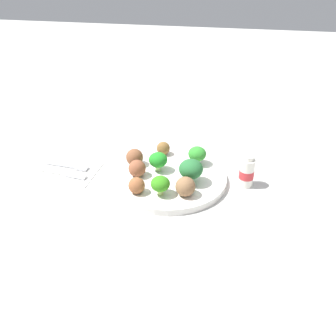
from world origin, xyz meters
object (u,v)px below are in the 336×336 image
(broccoli_floret_mid_right, at_px, (158,160))
(meatball_mid_left, at_px, (137,185))
(broccoli_floret_front_right, at_px, (160,184))
(broccoli_floret_front_left, at_px, (191,169))
(yogurt_bottle, at_px, (247,172))
(meatball_mid_right, at_px, (163,148))
(fork, at_px, (69,166))
(meatball_back_left, at_px, (137,168))
(broccoli_floret_far_rim, at_px, (197,154))
(knife, at_px, (62,173))
(napkin, at_px, (63,170))
(plate, at_px, (168,178))
(meatball_back_right, at_px, (185,187))
(meatball_far_rim, at_px, (135,157))

(broccoli_floret_mid_right, relative_size, meatball_mid_left, 1.29)
(broccoli_floret_front_right, distance_m, meatball_mid_left, 0.05)
(broccoli_floret_front_left, bearing_deg, broccoli_floret_front_right, -133.72)
(meatball_mid_left, height_order, yogurt_bottle, yogurt_bottle)
(meatball_mid_right, bearing_deg, fork, -157.82)
(yogurt_bottle, bearing_deg, meatball_back_left, -171.91)
(meatball_mid_left, relative_size, fork, 0.31)
(broccoli_floret_far_rim, height_order, knife, broccoli_floret_far_rim)
(broccoli_floret_mid_right, distance_m, napkin, 0.24)
(plate, height_order, napkin, plate)
(broccoli_floret_far_rim, height_order, meatball_mid_right, broccoli_floret_far_rim)
(napkin, bearing_deg, meatball_back_right, -11.57)
(fork, bearing_deg, yogurt_bottle, 1.27)
(napkin, bearing_deg, meatball_far_rim, 12.96)
(meatball_far_rim, height_order, meatball_mid_left, meatball_far_rim)
(meatball_mid_left, bearing_deg, meatball_far_rim, 107.92)
(napkin, bearing_deg, yogurt_bottle, 3.44)
(meatball_far_rim, bearing_deg, plate, -19.53)
(broccoli_floret_far_rim, bearing_deg, broccoli_floret_front_right, -112.24)
(broccoli_floret_front_left, height_order, fork, broccoli_floret_front_left)
(meatball_far_rim, bearing_deg, meatball_mid_right, 49.93)
(meatball_far_rim, height_order, knife, meatball_far_rim)
(plate, bearing_deg, broccoli_floret_front_right, -90.77)
(broccoli_floret_front_left, xyz_separation_m, napkin, (-0.33, 0.01, -0.05))
(meatball_back_left, xyz_separation_m, yogurt_bottle, (0.25, 0.04, -0.00))
(broccoli_floret_far_rim, bearing_deg, plate, -131.95)
(plate, distance_m, meatball_mid_right, 0.11)
(broccoli_floret_far_rim, bearing_deg, meatball_back_right, -92.62)
(meatball_mid_left, xyz_separation_m, yogurt_bottle, (0.24, 0.10, 0.00))
(broccoli_floret_front_right, height_order, meatball_mid_right, broccoli_floret_front_right)
(plate, distance_m, broccoli_floret_far_rim, 0.10)
(plate, height_order, broccoli_floret_front_right, broccoli_floret_front_right)
(plate, xyz_separation_m, broccoli_floret_front_right, (-0.00, -0.08, 0.04))
(meatball_mid_left, height_order, napkin, meatball_mid_left)
(meatball_mid_left, bearing_deg, broccoli_floret_front_left, 30.27)
(meatball_mid_right, bearing_deg, meatball_far_rim, -130.07)
(broccoli_floret_mid_right, height_order, meatball_far_rim, broccoli_floret_mid_right)
(yogurt_bottle, bearing_deg, broccoli_floret_front_left, -162.21)
(broccoli_floret_front_left, xyz_separation_m, meatball_far_rim, (-0.15, 0.05, -0.01))
(plate, bearing_deg, broccoli_floret_front_left, -20.40)
(meatball_back_right, bearing_deg, meatball_mid_left, -173.60)
(broccoli_floret_front_right, relative_size, broccoli_floret_far_rim, 0.95)
(plate, xyz_separation_m, meatball_mid_left, (-0.05, -0.09, 0.03))
(plate, bearing_deg, meatball_mid_left, -121.57)
(meatball_far_rim, bearing_deg, broccoli_floret_far_rim, 12.89)
(broccoli_floret_far_rim, distance_m, napkin, 0.34)
(broccoli_floret_front_left, height_order, meatball_mid_right, broccoli_floret_front_left)
(plate, xyz_separation_m, napkin, (-0.27, -0.01, -0.01))
(meatball_mid_left, height_order, knife, meatball_mid_left)
(broccoli_floret_front_right, distance_m, broccoli_floret_front_left, 0.09)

